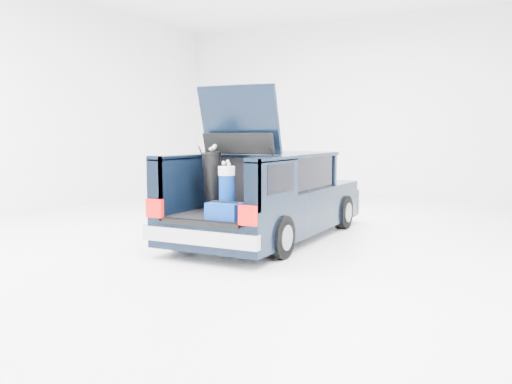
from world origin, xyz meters
The scene contains 6 objects.
ground centered at (0.00, 0.00, 0.00)m, with size 14.00×14.00×0.00m, color white.
car centered at (0.00, 0.11, 0.67)m, with size 1.87×4.65×2.47m.
red_suitcase centered at (0.50, -1.09, 0.88)m, with size 0.39×0.30×0.59m.
black_golf_bag centered at (-0.31, -1.30, 1.05)m, with size 0.28×0.39×1.00m.
blue_golf_bag centered at (0.11, -1.61, 0.96)m, with size 0.27×0.27×0.79m.
blue_duffel centered at (0.25, -1.90, 0.71)m, with size 0.48×0.32×0.25m.
Camera 1 is at (3.94, -8.16, 1.73)m, focal length 38.00 mm.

